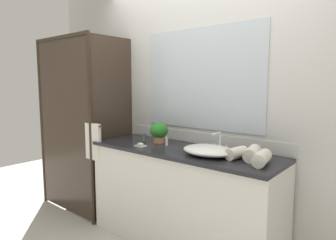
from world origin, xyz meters
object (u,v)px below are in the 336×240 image
potted_plant (159,131)px  rolled_towel_middle (252,153)px  amenity_bottle_lotion (144,137)px  soap_dish (141,145)px  rolled_towel_far_edge (237,153)px  sink_basin (209,150)px  amenity_bottle_conditioner (167,141)px  faucet (219,145)px  rolled_towel_near_edge (262,158)px

potted_plant → rolled_towel_middle: 1.00m
amenity_bottle_lotion → potted_plant: bearing=12.2°
soap_dish → rolled_towel_far_edge: (0.89, 0.15, 0.03)m
sink_basin → amenity_bottle_lotion: same height
sink_basin → rolled_towel_far_edge: 0.23m
potted_plant → amenity_bottle_lotion: size_ratio=2.51×
amenity_bottle_conditioner → rolled_towel_far_edge: 0.74m
faucet → rolled_towel_far_edge: (0.23, -0.14, -0.01)m
sink_basin → rolled_towel_near_edge: bearing=-1.7°
potted_plant → rolled_towel_far_edge: potted_plant is taller
rolled_towel_near_edge → faucet: bearing=157.8°
potted_plant → rolled_towel_far_edge: bearing=-6.0°
rolled_towel_near_edge → rolled_towel_middle: rolled_towel_middle is taller
amenity_bottle_conditioner → amenity_bottle_lotion: 0.32m
faucet → potted_plant: size_ratio=0.87×
amenity_bottle_lotion → rolled_towel_far_edge: (1.05, -0.06, 0.01)m
soap_dish → amenity_bottle_lotion: amenity_bottle_lotion is taller
rolled_towel_middle → rolled_towel_near_edge: bearing=-39.1°
rolled_towel_middle → amenity_bottle_lotion: bearing=179.3°
rolled_towel_near_edge → rolled_towel_far_edge: 0.23m
potted_plant → soap_dish: (-0.01, -0.25, -0.10)m
soap_dish → rolled_towel_far_edge: size_ratio=0.52×
rolled_towel_far_edge → faucet: bearing=149.4°
potted_plant → rolled_towel_near_edge: bearing=-7.2°
rolled_towel_middle → sink_basin: bearing=-167.4°
amenity_bottle_lotion → rolled_towel_near_edge: bearing=-4.7°
amenity_bottle_conditioner → amenity_bottle_lotion: (-0.31, 0.02, -0.01)m
faucet → rolled_towel_middle: size_ratio=0.73×
sink_basin → potted_plant: (-0.65, 0.13, 0.07)m
faucet → soap_dish: bearing=-156.3°
sink_basin → rolled_towel_middle: size_ratio=1.88×
soap_dish → rolled_towel_near_edge: size_ratio=0.44×
rolled_towel_middle → rolled_towel_far_edge: rolled_towel_middle is taller
faucet → rolled_towel_near_edge: bearing=-22.2°
faucet → amenity_bottle_lotion: 0.82m
amenity_bottle_conditioner → amenity_bottle_lotion: bearing=176.0°
sink_basin → amenity_bottle_conditioner: (-0.51, 0.07, 0.00)m
soap_dish → rolled_towel_near_edge: 1.12m
potted_plant → rolled_towel_near_edge: potted_plant is taller
faucet → soap_dish: faucet is taller
rolled_towel_far_edge → amenity_bottle_conditioner: bearing=177.3°
rolled_towel_far_edge → potted_plant: bearing=174.0°
potted_plant → soap_dish: bearing=-92.6°
rolled_towel_far_edge → rolled_towel_near_edge: bearing=-12.1°
sink_basin → faucet: size_ratio=2.58×
soap_dish → amenity_bottle_conditioner: amenity_bottle_conditioner is taller
amenity_bottle_conditioner → sink_basin: bearing=-7.7°
rolled_towel_near_edge → rolled_towel_middle: (-0.11, 0.09, 0.00)m
amenity_bottle_lotion → rolled_towel_near_edge: rolled_towel_near_edge is taller
sink_basin → amenity_bottle_conditioner: amenity_bottle_conditioner is taller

